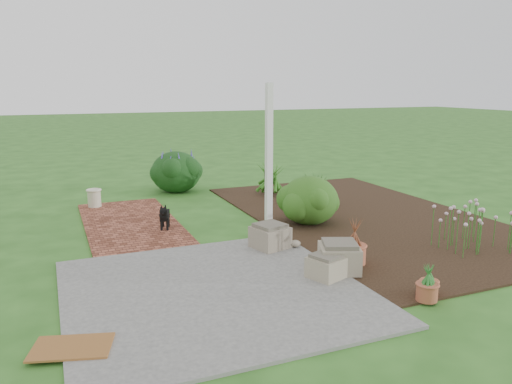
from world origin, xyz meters
name	(u,v)px	position (x,y,z in m)	size (l,w,h in m)	color
ground	(254,240)	(0.00, 0.00, 0.00)	(80.00, 80.00, 0.00)	#2A5C1D
concrete_patio	(214,291)	(-1.25, -1.75, 0.02)	(3.50, 3.50, 0.04)	#5B5A58
brick_path	(131,223)	(-1.70, 1.75, 0.02)	(1.60, 3.50, 0.04)	#5B2C1C
garden_bed	(365,216)	(2.50, 0.50, 0.01)	(4.00, 7.00, 0.03)	black
veranda_post	(269,162)	(0.30, 0.10, 1.25)	(0.10, 0.10, 2.50)	white
stone_trough_near	(326,267)	(0.20, -1.94, 0.17)	(0.40, 0.40, 0.27)	gray
stone_trough_mid	(339,258)	(0.48, -1.80, 0.21)	(0.51, 0.51, 0.34)	gray
stone_trough_far	(270,237)	(0.03, -0.55, 0.20)	(0.48, 0.48, 0.32)	#7C6B5C
coir_doormat	(72,347)	(-2.91, -2.56, 0.05)	(0.73, 0.47, 0.02)	brown
black_dog	(165,215)	(-1.23, 1.04, 0.29)	(0.25, 0.48, 0.42)	black
cream_ceramic_urn	(94,198)	(-2.19, 3.21, 0.22)	(0.26, 0.26, 0.35)	beige
evergreen_shrub	(309,199)	(1.27, 0.48, 0.47)	(1.03, 1.03, 0.88)	#0C3C13
agapanthus_clump_back	(316,185)	(2.11, 1.73, 0.42)	(0.87, 0.87, 0.78)	#113913
agapanthus_clump_front	(270,175)	(1.62, 2.97, 0.47)	(0.99, 0.99, 0.88)	#183C0C
pink_flower_patch	(471,226)	(2.84, -1.72, 0.37)	(1.06, 1.06, 0.68)	#113D0F
terracotta_pot_bronze	(354,254)	(0.83, -1.61, 0.16)	(0.33, 0.33, 0.27)	#AA5639
terracotta_pot_small_left	(429,287)	(1.07, -2.85, 0.12)	(0.21, 0.21, 0.17)	#A55638
terracotta_pot_small_right	(427,292)	(0.92, -2.98, 0.13)	(0.24, 0.24, 0.20)	#994D33
purple_flowering_bush	(176,171)	(-0.25, 4.21, 0.49)	(1.15, 1.15, 0.98)	black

